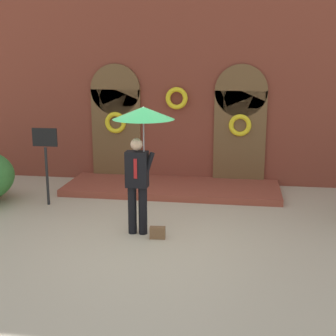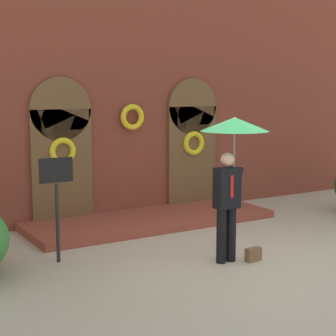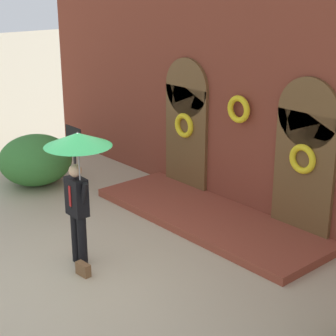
# 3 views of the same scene
# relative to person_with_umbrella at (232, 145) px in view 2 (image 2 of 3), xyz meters

# --- Properties ---
(ground_plane) EXTENTS (80.00, 80.00, 0.00)m
(ground_plane) POSITION_rel_person_with_umbrella_xyz_m (0.12, -0.15, -1.91)
(ground_plane) COLOR tan
(building_facade) EXTENTS (14.00, 2.30, 5.60)m
(building_facade) POSITION_rel_person_with_umbrella_xyz_m (0.12, 4.00, 0.76)
(building_facade) COLOR brown
(building_facade) RESTS_ON ground
(person_with_umbrella) EXTENTS (1.10, 1.10, 2.36)m
(person_with_umbrella) POSITION_rel_person_with_umbrella_xyz_m (0.00, 0.00, 0.00)
(person_with_umbrella) COLOR black
(person_with_umbrella) RESTS_ON ground
(handbag) EXTENTS (0.29, 0.14, 0.22)m
(handbag) POSITION_rel_person_with_umbrella_xyz_m (0.31, -0.20, -1.80)
(handbag) COLOR brown
(handbag) RESTS_ON ground
(sign_post) EXTENTS (0.56, 0.06, 1.72)m
(sign_post) POSITION_rel_person_with_umbrella_xyz_m (-2.45, 1.42, -0.75)
(sign_post) COLOR black
(sign_post) RESTS_ON ground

